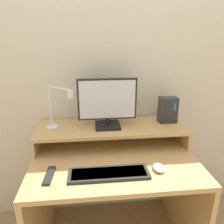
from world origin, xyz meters
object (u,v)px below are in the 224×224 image
at_px(router_dock, 168,110).
at_px(desk_lamp, 58,108).
at_px(remote_control, 49,175).
at_px(monitor, 107,103).
at_px(mouse, 159,168).
at_px(keyboard, 109,173).

bearing_deg(router_dock, desk_lamp, -174.81).
bearing_deg(remote_control, monitor, 45.54).
relative_size(monitor, router_dock, 2.14).
relative_size(monitor, remote_control, 2.46).
bearing_deg(monitor, desk_lamp, -174.78).
relative_size(desk_lamp, mouse, 3.16).
relative_size(monitor, desk_lamp, 1.35).
relative_size(keyboard, remote_control, 2.77).
xyz_separation_m(keyboard, mouse, (0.29, 0.02, 0.01)).
bearing_deg(keyboard, desk_lamp, 130.41).
xyz_separation_m(monitor, router_dock, (0.45, 0.04, -0.08)).
distance_m(keyboard, mouse, 0.30).
bearing_deg(remote_control, desk_lamp, 84.76).
xyz_separation_m(router_dock, remote_control, (-0.81, -0.41, -0.22)).
bearing_deg(remote_control, keyboard, -3.26).
xyz_separation_m(keyboard, remote_control, (-0.33, 0.02, -0.00)).
bearing_deg(router_dock, keyboard, -138.19).
bearing_deg(monitor, remote_control, -134.46).
bearing_deg(desk_lamp, remote_control, -95.24).
distance_m(desk_lamp, remote_control, 0.44).
xyz_separation_m(desk_lamp, mouse, (0.60, -0.34, -0.28)).
relative_size(desk_lamp, router_dock, 1.59).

